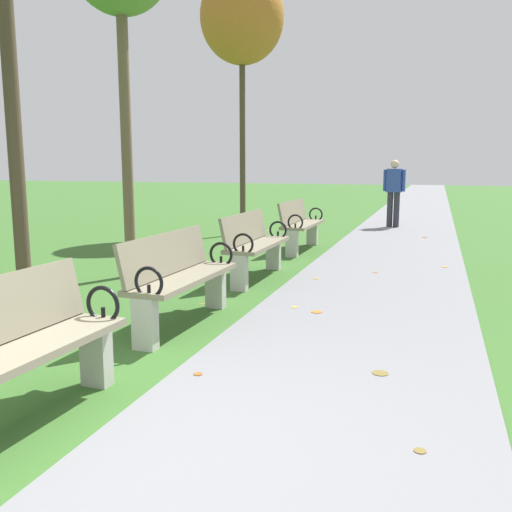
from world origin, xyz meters
The scene contains 9 objects.
ground_plane centered at (0.00, 0.00, 0.00)m, with size 80.00×80.00×0.00m, color #386628.
paved_walkway centered at (1.14, 18.00, 0.01)m, with size 2.27×44.00×0.02m, color slate.
park_bench_1 centered at (-0.50, 0.13, 0.49)m, with size 0.54×1.62×0.90m.
park_bench_2 centered at (-0.50, 2.41, 0.49)m, with size 0.52×1.61×0.90m.
park_bench_3 centered at (-0.50, 4.73, 0.49)m, with size 0.49×1.60×0.90m.
park_bench_4 centered at (-0.50, 7.40, 0.49)m, with size 0.50×1.61×0.90m.
tree_4 centered at (-2.27, 9.32, 4.57)m, with size 1.77×1.77×5.57m.
pedestrian_walking centered at (0.82, 11.59, 0.93)m, with size 0.53×0.26×1.62m.
scattered_leaves centered at (0.19, 4.83, 0.01)m, with size 4.46×12.39×0.02m.
Camera 1 is at (1.82, -2.38, 1.56)m, focal length 39.24 mm.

